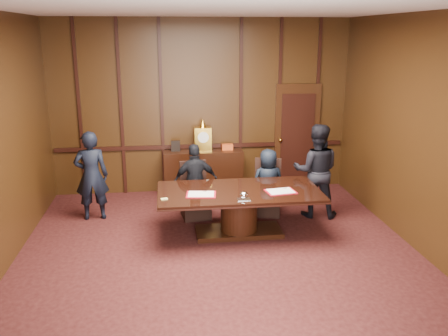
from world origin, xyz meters
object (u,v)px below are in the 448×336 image
(conference_table, at_px, (239,205))
(witness_right, at_px, (316,171))
(witness_left, at_px, (91,176))
(signatory_right, at_px, (268,183))
(sideboard, at_px, (203,170))
(signatory_left, at_px, (196,182))

(conference_table, height_order, witness_right, witness_right)
(witness_left, relative_size, witness_right, 0.95)
(signatory_right, relative_size, witness_right, 0.73)
(conference_table, bearing_deg, sideboard, 100.56)
(signatory_left, relative_size, signatory_right, 1.11)
(signatory_right, distance_m, witness_right, 0.88)
(sideboard, relative_size, witness_left, 1.01)
(signatory_right, height_order, witness_right, witness_right)
(conference_table, xyz_separation_m, signatory_left, (-0.65, 0.80, 0.17))
(conference_table, distance_m, witness_left, 2.67)
(signatory_left, relative_size, witness_left, 0.85)
(sideboard, height_order, witness_left, witness_left)
(conference_table, bearing_deg, signatory_right, 50.91)
(sideboard, relative_size, witness_right, 0.95)
(signatory_right, bearing_deg, sideboard, -57.33)
(sideboard, xyz_separation_m, signatory_left, (-0.25, -1.36, 0.19))
(signatory_right, bearing_deg, signatory_left, -5.07)
(sideboard, bearing_deg, signatory_left, -100.31)
(sideboard, height_order, conference_table, sideboard)
(sideboard, height_order, witness_right, witness_right)
(sideboard, bearing_deg, conference_table, -79.44)
(witness_left, bearing_deg, witness_right, 170.57)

